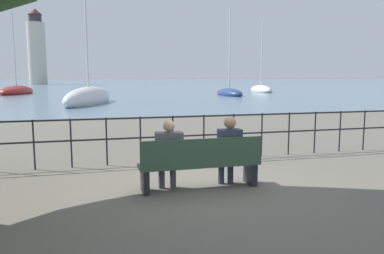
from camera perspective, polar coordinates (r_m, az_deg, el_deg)
The scene contains 11 objects.
ground_plane at distance 6.57m, azimuth 1.17°, elevation -9.28°, with size 1000.00×1000.00×0.00m, color #605B51.
harbor_water at distance 167.17m, azimuth -14.78°, elevation 6.72°, with size 600.00×300.00×0.01m.
park_bench at distance 6.40m, azimuth 1.34°, elevation -5.64°, with size 2.10×0.45×0.90m.
seated_person_left at distance 6.30m, azimuth -3.57°, elevation -3.81°, with size 0.44×0.35×1.21m.
seated_person_right at distance 6.59m, azimuth 5.64°, elevation -3.17°, with size 0.39×0.35×1.24m.
promenade_railing at distance 8.45m, azimuth -2.94°, elevation -0.65°, with size 14.70×0.04×1.05m.
sailboat_0 at distance 49.51m, azimuth 10.47°, elevation 5.62°, with size 3.35×7.52×9.44m.
sailboat_2 at distance 39.17m, azimuth 5.69°, elevation 5.20°, with size 1.93×5.49×9.14m.
sailboat_4 at distance 46.63m, azimuth -25.15°, elevation 4.96°, with size 3.93×7.54×12.20m.
sailboat_5 at distance 27.79m, azimuth -15.46°, elevation 4.17°, with size 4.41×8.57×8.77m.
harbor_lighthouse at distance 105.91m, azimuth -22.58°, elevation 10.84°, with size 4.47×4.47×19.18m.
Camera 1 is at (-1.79, -6.03, 1.91)m, focal length 35.00 mm.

